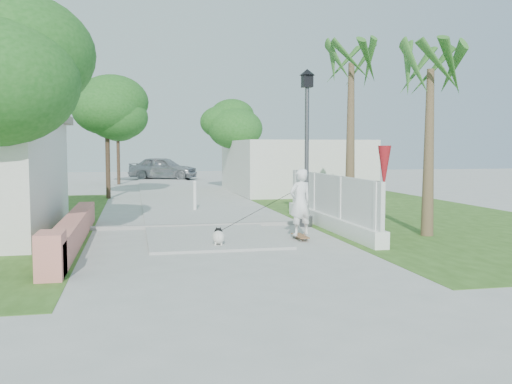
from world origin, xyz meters
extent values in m
plane|color=#B7B7B2|center=(0.00, 0.00, 0.00)|extent=(90.00, 90.00, 0.00)
cube|color=#B7B7B2|center=(0.00, 20.00, 0.03)|extent=(3.20, 36.00, 0.06)
cube|color=#999993|center=(0.00, 6.00, 0.05)|extent=(6.50, 0.25, 0.10)
cube|color=#31551B|center=(7.00, 8.00, 0.01)|extent=(8.00, 20.00, 0.01)
cube|color=#DC8171|center=(-3.30, 4.00, 0.30)|extent=(0.45, 8.00, 0.60)
cube|color=#DC8171|center=(-3.30, 0.20, 0.40)|extent=(0.45, 0.80, 0.80)
cube|color=white|center=(3.40, 5.00, 0.20)|extent=(0.35, 7.00, 0.40)
cube|color=white|center=(3.40, 5.00, 0.95)|extent=(0.10, 7.00, 1.10)
cube|color=white|center=(3.40, 1.80, 0.75)|extent=(0.14, 0.14, 1.50)
cube|color=white|center=(3.40, 4.00, 0.75)|extent=(0.14, 0.14, 1.50)
cube|color=white|center=(3.40, 6.20, 0.75)|extent=(0.14, 0.14, 1.50)
cube|color=white|center=(3.40, 8.20, 0.75)|extent=(0.14, 0.14, 1.50)
cube|color=silver|center=(6.00, 18.00, 1.30)|extent=(6.00, 8.00, 2.60)
cylinder|color=#59595E|center=(2.90, 5.50, 0.15)|extent=(0.36, 0.36, 0.30)
cylinder|color=#59595E|center=(2.90, 5.50, 2.00)|extent=(0.12, 0.12, 4.00)
cube|color=black|center=(2.90, 5.50, 4.10)|extent=(0.28, 0.28, 0.35)
cone|color=black|center=(2.90, 5.50, 4.35)|extent=(0.44, 0.44, 0.18)
cylinder|color=white|center=(0.20, 10.00, 0.50)|extent=(0.12, 0.12, 1.00)
sphere|color=white|center=(0.20, 10.00, 1.02)|extent=(0.14, 0.14, 0.14)
cylinder|color=#59595E|center=(4.80, 4.50, 1.00)|extent=(0.04, 0.04, 2.00)
cone|color=#B01928|center=(4.80, 4.50, 1.70)|extent=(0.36, 0.36, 1.20)
cylinder|color=#4C3826|center=(-4.50, 3.00, 1.92)|extent=(0.20, 0.20, 3.85)
ellipsoid|color=#1B5719|center=(-4.50, 3.00, 3.58)|extent=(3.60, 3.60, 2.70)
ellipsoid|color=#1B5719|center=(-4.30, 2.80, 3.92)|extent=(3.06, 3.06, 2.30)
cylinder|color=#4C3826|center=(-5.50, 8.50, 1.75)|extent=(0.20, 0.20, 3.50)
ellipsoid|color=#1B5719|center=(-5.50, 8.50, 3.25)|extent=(3.20, 3.20, 2.40)
ellipsoid|color=#1B5719|center=(-5.30, 8.30, 3.60)|extent=(2.72, 2.72, 2.05)
ellipsoid|color=#1B5719|center=(-5.70, 8.70, 3.95)|extent=(2.40, 2.40, 1.79)
cylinder|color=#4C3826|center=(-3.00, 16.00, 1.92)|extent=(0.20, 0.20, 3.85)
ellipsoid|color=#1B5719|center=(-3.00, 16.00, 3.58)|extent=(3.40, 3.40, 2.55)
ellipsoid|color=#1B5719|center=(-2.80, 15.80, 3.92)|extent=(2.89, 2.89, 2.18)
ellipsoid|color=#1B5719|center=(-3.20, 16.20, 4.28)|extent=(2.55, 2.55, 1.90)
cylinder|color=#4C3826|center=(3.20, 20.00, 1.75)|extent=(0.20, 0.20, 3.50)
ellipsoid|color=#1B5719|center=(3.20, 20.00, 3.25)|extent=(3.00, 3.00, 2.25)
ellipsoid|color=#1B5719|center=(3.40, 19.80, 3.60)|extent=(2.55, 2.55, 1.92)
ellipsoid|color=#1B5719|center=(3.00, 20.20, 3.95)|extent=(2.25, 2.25, 1.68)
cylinder|color=#4C3826|center=(-2.80, 26.00, 1.92)|extent=(0.20, 0.20, 3.85)
ellipsoid|color=#1B5719|center=(-2.80, 26.00, 3.58)|extent=(3.20, 3.20, 2.40)
ellipsoid|color=#1B5719|center=(-2.60, 25.80, 3.92)|extent=(2.72, 2.72, 2.05)
ellipsoid|color=#1B5719|center=(-3.00, 26.20, 4.28)|extent=(2.40, 2.40, 1.79)
cone|color=brown|center=(4.60, 6.50, 2.40)|extent=(0.32, 0.32, 4.80)
cone|color=brown|center=(5.40, 3.20, 2.10)|extent=(0.32, 0.32, 4.20)
cube|color=#99623D|center=(2.07, 3.32, 0.09)|extent=(0.47, 0.88, 0.02)
imported|color=white|center=(2.07, 3.32, 0.92)|extent=(0.68, 0.55, 1.63)
cylinder|color=gray|center=(2.00, 3.01, 0.03)|extent=(0.03, 0.06, 0.06)
cylinder|color=gray|center=(2.15, 3.01, 0.03)|extent=(0.03, 0.06, 0.06)
cylinder|color=gray|center=(2.00, 3.62, 0.03)|extent=(0.03, 0.06, 0.06)
cylinder|color=gray|center=(2.15, 3.62, 0.03)|extent=(0.03, 0.06, 0.06)
ellipsoid|color=white|center=(-0.04, 2.69, 0.22)|extent=(0.34, 0.50, 0.29)
sphere|color=black|center=(-0.01, 2.91, 0.31)|extent=(0.19, 0.19, 0.19)
sphere|color=white|center=(0.01, 3.00, 0.29)|extent=(0.09, 0.09, 0.09)
cone|color=black|center=(-0.05, 2.92, 0.40)|extent=(0.06, 0.06, 0.07)
cone|color=black|center=(0.04, 2.91, 0.40)|extent=(0.06, 0.06, 0.07)
cylinder|color=white|center=(-0.09, 2.81, 0.07)|extent=(0.04, 0.04, 0.13)
cylinder|color=white|center=(0.04, 2.79, 0.07)|extent=(0.04, 0.04, 0.13)
cylinder|color=white|center=(-0.12, 2.59, 0.07)|extent=(0.04, 0.04, 0.13)
cylinder|color=white|center=(0.01, 2.57, 0.07)|extent=(0.04, 0.04, 0.13)
cylinder|color=white|center=(-0.07, 2.47, 0.30)|extent=(0.04, 0.12, 0.11)
imported|color=#9B9DA3|center=(0.16, 30.86, 0.81)|extent=(5.14, 3.52, 1.63)
camera|label=1|loc=(-1.88, -9.95, 2.24)|focal=40.00mm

